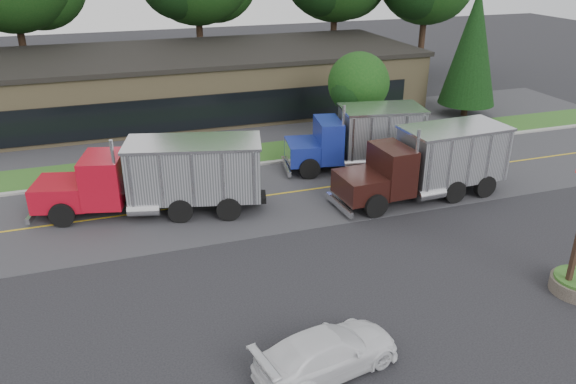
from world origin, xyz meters
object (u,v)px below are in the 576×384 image
at_px(dump_truck_blue, 362,136).
at_px(dump_truck_maroon, 431,161).
at_px(rally_car, 327,352).
at_px(dump_truck_red, 164,175).

distance_m(dump_truck_blue, dump_truck_maroon, 4.74).
relative_size(dump_truck_maroon, rally_car, 1.96).
height_order(dump_truck_blue, rally_car, dump_truck_blue).
bearing_deg(rally_car, dump_truck_blue, -40.51).
xyz_separation_m(dump_truck_maroon, rally_car, (-9.44, -9.87, -1.16)).
xyz_separation_m(dump_truck_red, dump_truck_blue, (10.93, 2.20, -0.01)).
relative_size(dump_truck_red, dump_truck_blue, 1.36).
distance_m(dump_truck_maroon, rally_car, 13.71).
distance_m(dump_truck_blue, rally_car, 16.45).
height_order(dump_truck_red, dump_truck_blue, same).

